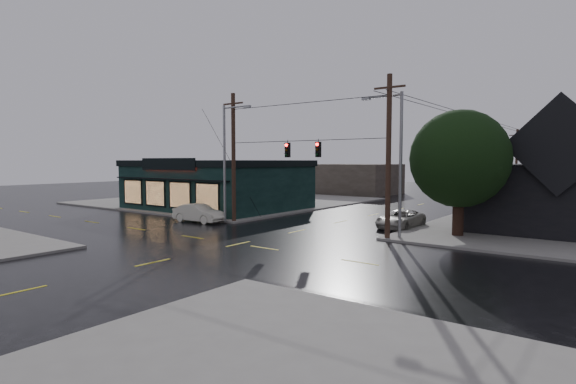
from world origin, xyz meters
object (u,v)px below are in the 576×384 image
Objects in this scene: utility_pole_nw at (234,223)px; sedan_cream at (199,213)px; utility_pole_ne at (387,240)px; corner_tree at (460,159)px; suv_silver at (401,219)px.

utility_pole_nw is 2.96m from sedan_cream.
utility_pole_ne is 15.54m from sedan_cream.
corner_tree is 0.79× the size of utility_pole_nw.
sedan_cream is (-18.67, -5.07, -4.28)m from corner_tree.
suv_silver is (-1.31, 5.22, 0.66)m from utility_pole_ne.
utility_pole_nw is 13.00m from utility_pole_ne.
utility_pole_ne is at bearing -73.67° from suv_silver.
utility_pole_nw is at bearing 180.00° from utility_pole_ne.
corner_tree reaches higher than utility_pole_nw.
utility_pole_nw is at bearing -167.61° from corner_tree.
corner_tree reaches higher than suv_silver.
sedan_cream is (-2.45, -1.50, 0.74)m from utility_pole_nw.
suv_silver is at bearing 104.07° from utility_pole_ne.
corner_tree is 17.35m from utility_pole_nw.
sedan_cream is at bearing -152.32° from suv_silver.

